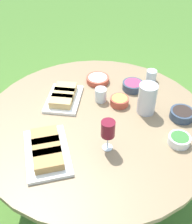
{
  "coord_description": "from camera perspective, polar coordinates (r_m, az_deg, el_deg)",
  "views": [
    {
      "loc": [
        -1.08,
        0.77,
        1.95
      ],
      "look_at": [
        0.0,
        0.0,
        0.82
      ],
      "focal_mm": 45.0,
      "sensor_mm": 36.0,
      "label": 1
    }
  ],
  "objects": [
    {
      "name": "ground_plane",
      "position": [
        2.36,
        0.0,
        -15.28
      ],
      "size": [
        40.0,
        40.0,
        0.0
      ],
      "primitive_type": "plane",
      "color": "#4C7A2D"
    },
    {
      "name": "dining_table",
      "position": [
        1.85,
        0.0,
        -3.69
      ],
      "size": [
        1.47,
        1.47,
        0.76
      ],
      "color": "#4C4C51",
      "rests_on": "ground_plane"
    },
    {
      "name": "water_pitcher",
      "position": [
        1.81,
        10.33,
        2.68
      ],
      "size": [
        0.13,
        0.12,
        0.21
      ],
      "color": "silver",
      "rests_on": "dining_table"
    },
    {
      "name": "wine_glass",
      "position": [
        1.51,
        2.45,
        -3.6
      ],
      "size": [
        0.08,
        0.08,
        0.2
      ],
      "color": "silver",
      "rests_on": "dining_table"
    },
    {
      "name": "platter_bread_main",
      "position": [
        1.93,
        -6.59,
        3.15
      ],
      "size": [
        0.38,
        0.38,
        0.07
      ],
      "color": "white",
      "rests_on": "dining_table"
    },
    {
      "name": "platter_charcuterie",
      "position": [
        1.58,
        -9.97,
        -7.59
      ],
      "size": [
        0.44,
        0.36,
        0.07
      ],
      "color": "white",
      "rests_on": "dining_table"
    },
    {
      "name": "bowl_fries",
      "position": [
        1.89,
        4.79,
        2.29
      ],
      "size": [
        0.12,
        0.12,
        0.05
      ],
      "color": "#B74733",
      "rests_on": "dining_table"
    },
    {
      "name": "bowl_salad",
      "position": [
        1.69,
        16.56,
        -5.38
      ],
      "size": [
        0.13,
        0.13,
        0.05
      ],
      "color": "white",
      "rests_on": "dining_table"
    },
    {
      "name": "bowl_olives",
      "position": [
        1.86,
        17.04,
        -0.36
      ],
      "size": [
        0.15,
        0.15,
        0.06
      ],
      "color": "#334256",
      "rests_on": "dining_table"
    },
    {
      "name": "bowl_dip_red",
      "position": [
        2.04,
        7.48,
        5.38
      ],
      "size": [
        0.15,
        0.15,
        0.06
      ],
      "color": "#334256",
      "rests_on": "dining_table"
    },
    {
      "name": "bowl_dip_cream",
      "position": [
        2.1,
        0.35,
        6.69
      ],
      "size": [
        0.17,
        0.17,
        0.04
      ],
      "color": "#B74733",
      "rests_on": "dining_table"
    },
    {
      "name": "cup_water_near",
      "position": [
        1.91,
        0.96,
        3.53
      ],
      "size": [
        0.08,
        0.08,
        0.1
      ],
      "color": "silver",
      "rests_on": "dining_table"
    },
    {
      "name": "cup_water_far",
      "position": [
        2.15,
        11.18,
        7.29
      ],
      "size": [
        0.08,
        0.08,
        0.08
      ],
      "color": "silver",
      "rests_on": "dining_table"
    }
  ]
}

